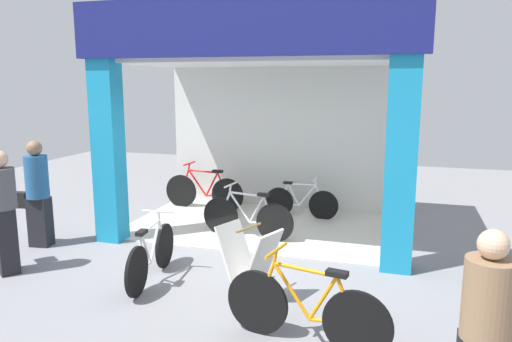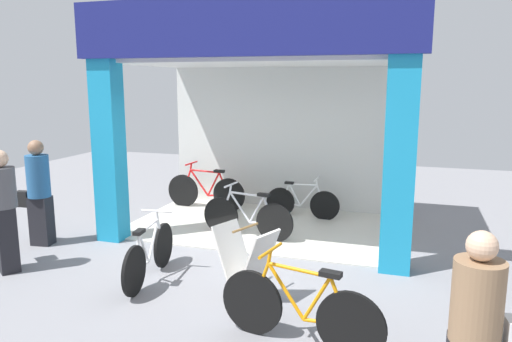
# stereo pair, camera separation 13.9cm
# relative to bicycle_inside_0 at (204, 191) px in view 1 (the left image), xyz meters

# --- Properties ---
(ground_plane) EXTENTS (17.85, 17.85, 0.00)m
(ground_plane) POSITION_rel_bicycle_inside_0_xyz_m (1.56, -2.24, -0.38)
(ground_plane) COLOR gray
(ground_plane) RESTS_ON ground
(shop_facade) EXTENTS (5.13, 3.24, 3.75)m
(shop_facade) POSITION_rel_bicycle_inside_0_xyz_m (1.56, -0.81, 1.61)
(shop_facade) COLOR beige
(shop_facade) RESTS_ON ground
(bicycle_inside_0) EXTENTS (1.73, 0.47, 0.95)m
(bicycle_inside_0) POSITION_rel_bicycle_inside_0_xyz_m (0.00, 0.00, 0.00)
(bicycle_inside_0) COLOR black
(bicycle_inside_0) RESTS_ON ground
(bicycle_inside_1) EXTENTS (1.63, 0.45, 0.90)m
(bicycle_inside_1) POSITION_rel_bicycle_inside_0_xyz_m (1.41, -1.51, -0.02)
(bicycle_inside_1) COLOR black
(bicycle_inside_1) RESTS_ON ground
(bicycle_inside_2) EXTENTS (1.43, 0.39, 0.79)m
(bicycle_inside_2) POSITION_rel_bicycle_inside_0_xyz_m (2.02, -0.05, -0.07)
(bicycle_inside_2) COLOR black
(bicycle_inside_2) RESTS_ON ground
(bicycle_parked_0) EXTENTS (0.44, 1.59, 0.88)m
(bicycle_parked_0) POSITION_rel_bicycle_inside_0_xyz_m (0.76, -3.57, -0.03)
(bicycle_parked_0) COLOR black
(bicycle_parked_0) RESTS_ON ground
(bicycle_parked_1) EXTENTS (1.71, 0.48, 0.95)m
(bicycle_parked_1) POSITION_rel_bicycle_inside_0_xyz_m (3.00, -4.57, 0.00)
(bicycle_parked_1) COLOR black
(bicycle_parked_1) RESTS_ON ground
(sandwich_board_sign) EXTENTS (0.84, 0.68, 0.89)m
(sandwich_board_sign) POSITION_rel_bicycle_inside_0_xyz_m (2.12, -3.64, 0.06)
(sandwich_board_sign) COLOR silver
(sandwich_board_sign) RESTS_ON ground
(pedestrian_1) EXTENTS (0.65, 0.56, 1.69)m
(pedestrian_1) POSITION_rel_bicycle_inside_0_xyz_m (-1.28, -3.89, 0.51)
(pedestrian_1) COLOR black
(pedestrian_1) RESTS_ON ground
(pedestrian_2) EXTENTS (0.61, 0.39, 1.69)m
(pedestrian_2) POSITION_rel_bicycle_inside_0_xyz_m (-1.63, -2.83, 0.49)
(pedestrian_2) COLOR black
(pedestrian_2) RESTS_ON ground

